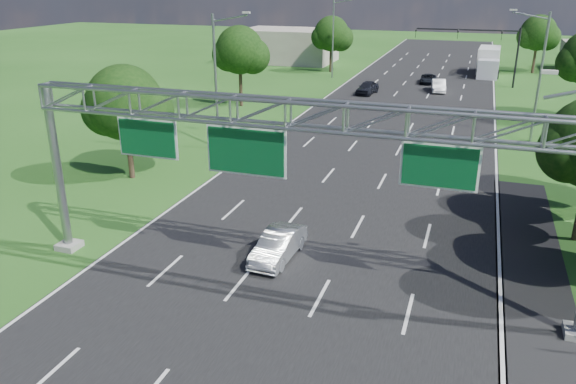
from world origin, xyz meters
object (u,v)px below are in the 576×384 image
at_px(sign_gantry, 290,129).
at_px(traffic_signal, 487,43).
at_px(box_truck, 488,62).
at_px(silver_sedan, 278,245).

distance_m(sign_gantry, traffic_signal, 53.51).
bearing_deg(box_truck, traffic_signal, -90.79).
distance_m(traffic_signal, silver_sedan, 51.61).
bearing_deg(box_truck, sign_gantry, -94.64).
bearing_deg(sign_gantry, traffic_signal, 82.32).
bearing_deg(silver_sedan, sign_gantry, -56.72).
height_order(traffic_signal, box_truck, traffic_signal).
relative_size(traffic_signal, silver_sedan, 2.96).
bearing_deg(box_truck, silver_sedan, -96.14).
height_order(silver_sedan, box_truck, box_truck).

